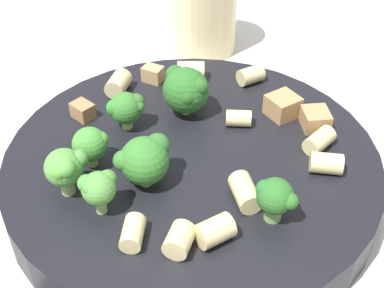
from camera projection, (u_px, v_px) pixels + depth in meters
The scene contains 24 objects.
ground_plane at pixel (192, 185), 0.44m from camera, with size 2.00×2.00×0.00m, color beige.
pasta_bowl at pixel (192, 167), 0.42m from camera, with size 0.29×0.29×0.03m.
broccoli_floret_0 at pixel (65, 168), 0.37m from camera, with size 0.03×0.03×0.04m.
broccoli_floret_1 at pixel (99, 189), 0.35m from camera, with size 0.02×0.03×0.03m.
broccoli_floret_2 at pixel (144, 158), 0.38m from camera, with size 0.04×0.04×0.04m.
broccoli_floret_3 at pixel (90, 144), 0.39m from camera, with size 0.03×0.03×0.03m.
broccoli_floret_4 at pixel (186, 90), 0.44m from camera, with size 0.04×0.04×0.04m.
broccoli_floret_5 at pixel (275, 197), 0.35m from camera, with size 0.03×0.03×0.03m.
broccoli_floret_6 at pixel (126, 108), 0.43m from camera, with size 0.03×0.03×0.03m.
rigatoni_0 at pixel (251, 75), 0.49m from camera, with size 0.02×0.02×0.02m, color beige.
rigatoni_1 at pixel (235, 116), 0.44m from camera, with size 0.01×0.01×0.02m, color beige.
rigatoni_2 at pixel (191, 71), 0.49m from camera, with size 0.02×0.02×0.02m, color beige.
rigatoni_3 at pixel (326, 163), 0.39m from camera, with size 0.02×0.02×0.02m, color beige.
rigatoni_4 at pixel (245, 192), 0.37m from camera, with size 0.02×0.02×0.03m, color beige.
rigatoni_5 at pixel (319, 141), 0.42m from camera, with size 0.01×0.01×0.03m, color beige.
rigatoni_6 at pixel (118, 84), 0.48m from camera, with size 0.02×0.02×0.03m, color beige.
rigatoni_7 at pixel (215, 231), 0.34m from camera, with size 0.02×0.02×0.02m, color beige.
rigatoni_8 at pixel (133, 233), 0.34m from camera, with size 0.01×0.01×0.02m, color beige.
rigatoni_9 at pixel (179, 240), 0.34m from camera, with size 0.02×0.02×0.02m, color beige.
chicken_chunk_0 at pixel (283, 106), 0.45m from camera, with size 0.02×0.02×0.02m, color tan.
chicken_chunk_1 at pixel (315, 119), 0.44m from camera, with size 0.02×0.02×0.02m, color tan.
chicken_chunk_2 at pixel (153, 74), 0.49m from camera, with size 0.02×0.01×0.01m, color tan.
chicken_chunk_3 at pixel (83, 111), 0.45m from camera, with size 0.02×0.01×0.01m, color #A87A4C.
drinking_glass at pixel (204, 13), 0.58m from camera, with size 0.07×0.07×0.10m.
Camera 1 is at (0.23, -0.22, 0.30)m, focal length 50.00 mm.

